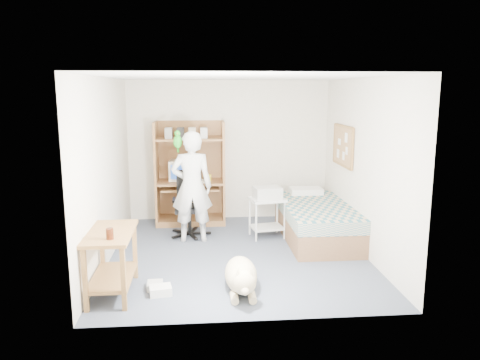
{
  "coord_description": "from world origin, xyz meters",
  "views": [
    {
      "loc": [
        -0.51,
        -6.41,
        2.33
      ],
      "look_at": [
        0.05,
        0.21,
        1.05
      ],
      "focal_mm": 35.0,
      "sensor_mm": 36.0,
      "label": 1
    }
  ],
  "objects_px": {
    "computer_hutch": "(190,177)",
    "side_desk": "(111,253)",
    "bed": "(316,221)",
    "person": "(192,187)",
    "office_chair": "(190,213)",
    "printer_cart": "(267,211)",
    "dog": "(241,276)"
  },
  "relations": [
    {
      "from": "computer_hutch",
      "to": "side_desk",
      "type": "height_order",
      "value": "computer_hutch"
    },
    {
      "from": "bed",
      "to": "side_desk",
      "type": "xyz_separation_m",
      "value": [
        -2.85,
        -1.82,
        0.21
      ]
    },
    {
      "from": "bed",
      "to": "person",
      "type": "relative_size",
      "value": 1.17
    },
    {
      "from": "office_chair",
      "to": "printer_cart",
      "type": "height_order",
      "value": "office_chair"
    },
    {
      "from": "bed",
      "to": "person",
      "type": "bearing_deg",
      "value": 178.1
    },
    {
      "from": "bed",
      "to": "side_desk",
      "type": "relative_size",
      "value": 2.02
    },
    {
      "from": "side_desk",
      "to": "office_chair",
      "type": "xyz_separation_m",
      "value": [
        0.84,
        2.19,
        -0.12
      ]
    },
    {
      "from": "bed",
      "to": "side_desk",
      "type": "distance_m",
      "value": 3.39
    },
    {
      "from": "bed",
      "to": "person",
      "type": "height_order",
      "value": "person"
    },
    {
      "from": "computer_hutch",
      "to": "side_desk",
      "type": "relative_size",
      "value": 1.8
    },
    {
      "from": "bed",
      "to": "computer_hutch",
      "type": "bearing_deg",
      "value": 150.71
    },
    {
      "from": "dog",
      "to": "bed",
      "type": "bearing_deg",
      "value": 54.54
    },
    {
      "from": "printer_cart",
      "to": "dog",
      "type": "bearing_deg",
      "value": -116.17
    },
    {
      "from": "printer_cart",
      "to": "computer_hutch",
      "type": "bearing_deg",
      "value": 132.0
    },
    {
      "from": "dog",
      "to": "person",
      "type": "bearing_deg",
      "value": 107.42
    },
    {
      "from": "computer_hutch",
      "to": "person",
      "type": "bearing_deg",
      "value": -87.56
    },
    {
      "from": "person",
      "to": "printer_cart",
      "type": "height_order",
      "value": "person"
    },
    {
      "from": "computer_hutch",
      "to": "bed",
      "type": "height_order",
      "value": "computer_hutch"
    },
    {
      "from": "bed",
      "to": "office_chair",
      "type": "bearing_deg",
      "value": 169.5
    },
    {
      "from": "side_desk",
      "to": "office_chair",
      "type": "relative_size",
      "value": 0.96
    },
    {
      "from": "office_chair",
      "to": "dog",
      "type": "relative_size",
      "value": 0.88
    },
    {
      "from": "office_chair",
      "to": "printer_cart",
      "type": "relative_size",
      "value": 1.62
    },
    {
      "from": "bed",
      "to": "office_chair",
      "type": "height_order",
      "value": "office_chair"
    },
    {
      "from": "dog",
      "to": "printer_cart",
      "type": "distance_m",
      "value": 2.13
    },
    {
      "from": "office_chair",
      "to": "bed",
      "type": "bearing_deg",
      "value": -11.22
    },
    {
      "from": "bed",
      "to": "printer_cart",
      "type": "relative_size",
      "value": 3.14
    },
    {
      "from": "computer_hutch",
      "to": "bed",
      "type": "relative_size",
      "value": 0.89
    },
    {
      "from": "person",
      "to": "dog",
      "type": "relative_size",
      "value": 1.46
    },
    {
      "from": "side_desk",
      "to": "office_chair",
      "type": "distance_m",
      "value": 2.35
    },
    {
      "from": "side_desk",
      "to": "dog",
      "type": "bearing_deg",
      "value": -2.47
    },
    {
      "from": "computer_hutch",
      "to": "printer_cart",
      "type": "xyz_separation_m",
      "value": [
        1.23,
        -0.97,
        -0.39
      ]
    },
    {
      "from": "office_chair",
      "to": "person",
      "type": "height_order",
      "value": "person"
    }
  ]
}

